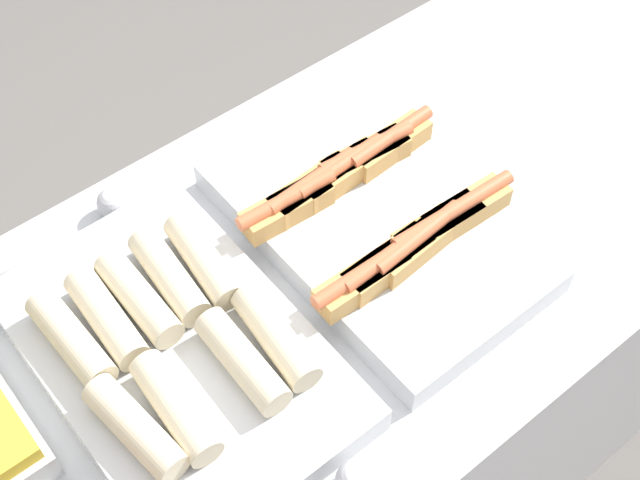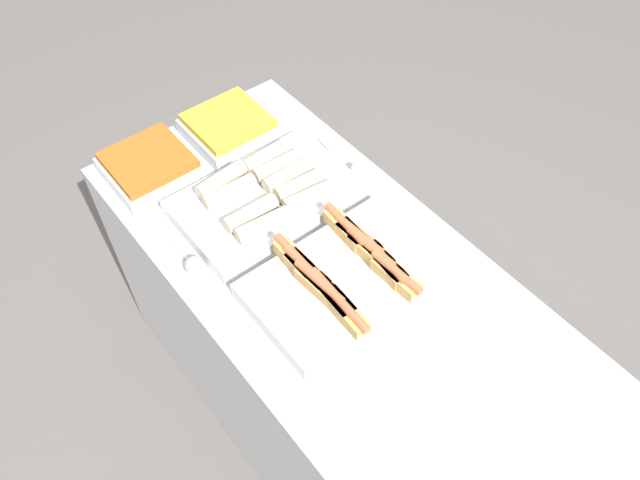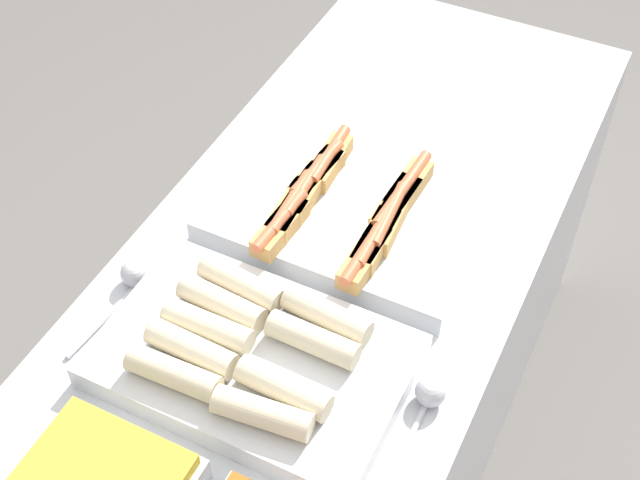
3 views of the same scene
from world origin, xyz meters
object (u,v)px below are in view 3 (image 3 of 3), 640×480
Objects in this scene: serving_spoon_far at (131,279)px; tray_hotdogs at (345,218)px; serving_spoon_near at (428,399)px; tray_wraps at (252,356)px.

tray_hotdogs is at bearing -44.09° from serving_spoon_far.
serving_spoon_near is 1.03× the size of serving_spoon_far.
tray_wraps is at bearing 102.07° from serving_spoon_near.
tray_hotdogs is at bearing -0.41° from tray_wraps.
serving_spoon_near is (-0.29, -0.29, -0.02)m from tray_hotdogs.
tray_hotdogs is 0.41m from serving_spoon_near.
serving_spoon_far is at bearing 135.91° from tray_hotdogs.
tray_hotdogs is 1.01× the size of tray_wraps.
tray_wraps is at bearing 179.59° from tray_hotdogs.
tray_hotdogs reaches higher than serving_spoon_near.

